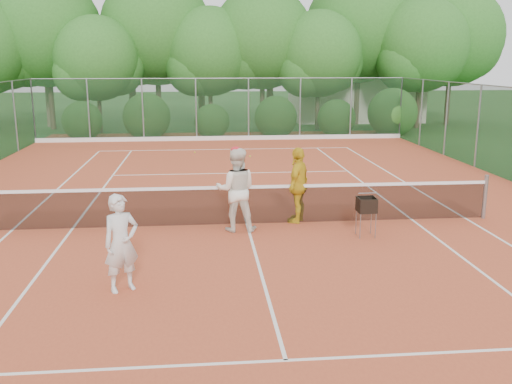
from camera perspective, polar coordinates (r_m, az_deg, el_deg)
ground at (r=13.75m, az=-0.91°, el=-3.35°), size 120.00×120.00×0.00m
clay_court at (r=13.74m, az=-0.91°, el=-3.31°), size 18.00×36.00×0.02m
club_building at (r=38.55m, az=9.77°, el=9.34°), size 8.00×5.00×3.00m
tennis_net at (r=13.60m, az=-0.91°, el=-1.20°), size 11.97×0.10×1.10m
player_white at (r=9.93m, az=-13.33°, el=-5.00°), size 0.74×0.66×1.69m
player_center_grp at (r=13.05m, az=-2.00°, el=0.26°), size 0.99×0.80×1.97m
player_yellow at (r=13.80m, az=4.25°, el=0.71°), size 0.91×1.16×1.84m
ball_hopper at (r=12.91m, az=11.00°, el=-1.34°), size 0.39×0.39×0.89m
stray_ball_a at (r=23.29m, az=-0.59°, el=3.60°), size 0.07×0.07×0.07m
stray_ball_b at (r=24.42m, az=-6.14°, el=3.97°), size 0.07×0.07×0.07m
stray_ball_c at (r=23.86m, az=-1.38°, el=3.83°), size 0.07×0.07×0.07m
court_markings at (r=13.74m, az=-0.91°, el=-3.26°), size 11.03×23.83×0.01m
fence_back at (r=28.26m, az=-3.38°, el=8.25°), size 18.07×0.07×3.00m
tropical_treeline at (r=33.48m, az=-1.27°, el=15.17°), size 32.10×8.49×15.03m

